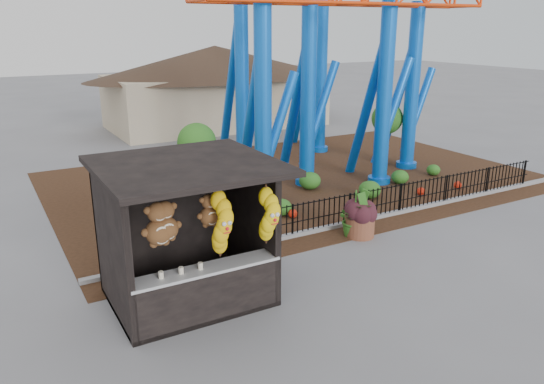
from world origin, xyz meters
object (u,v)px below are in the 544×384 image
roller_coaster (320,4)px  potted_plant (354,219)px  terracotta_planter (360,226)px  prize_booth (190,237)px

roller_coaster → potted_plant: size_ratio=10.89×
terracotta_planter → roller_coaster: bearing=66.8°
terracotta_planter → potted_plant: size_ratio=0.81×
roller_coaster → potted_plant: 8.86m
prize_booth → terracotta_planter: 5.80m
roller_coaster → terracotta_planter: (-2.60, -6.08, -6.13)m
roller_coaster → prize_booth: bearing=-138.0°
prize_booth → terracotta_planter: prize_booth is taller
roller_coaster → terracotta_planter: bearing=-113.2°
terracotta_planter → potted_plant: 0.27m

